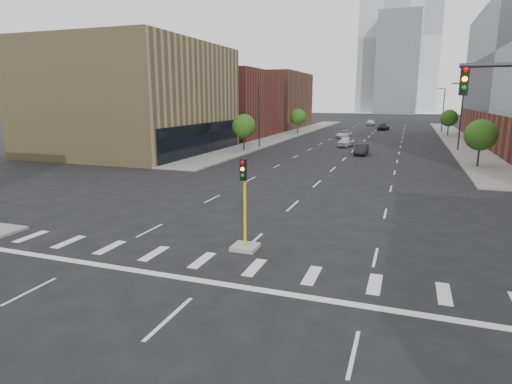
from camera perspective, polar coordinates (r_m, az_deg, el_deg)
The scene contains 22 objects.
ground at distance 13.59m, azimuth -16.06°, elevation -19.69°, with size 400.00×400.00×0.00m, color black.
sidewalk_left_far at distance 86.35m, azimuth 4.78°, elevation 7.72°, with size 5.00×92.00×0.15m, color gray.
sidewalk_right_far at distance 83.87m, azimuth 25.13°, elevation 6.46°, with size 5.00×92.00×0.15m, color gray.
building_left_mid at distance 60.11m, azimuth -15.83°, elevation 11.87°, with size 20.00×24.00×14.00m, color #918151.
building_left_far_a at distance 82.75m, azimuth -5.19°, elevation 11.62°, with size 20.00×22.00×12.00m, color brown.
building_left_far_b at distance 106.93m, azimuth 0.76°, elevation 12.11°, with size 20.00×24.00×13.00m, color brown.
tower_left at distance 231.37m, azimuth 16.63°, elevation 18.88°, with size 22.00×22.00×70.00m, color #B2B7BC.
tower_right at distance 271.21m, azimuth 21.22°, elevation 18.61°, with size 20.00×20.00×80.00m, color #B2B7BC.
tower_mid at distance 209.84m, azimuth 18.34°, elevation 15.91°, with size 18.00×18.00×44.00m, color slate.
median_traffic_signal at distance 20.42m, azimuth -1.51°, elevation -5.08°, with size 1.20×1.20×4.40m.
streetlight_right_a at distance 64.55m, azimuth 25.61°, elevation 9.37°, with size 1.60×0.22×9.07m.
streetlight_right_b at distance 99.42m, azimuth 23.66°, elevation 10.21°, with size 1.60×0.22×9.07m.
streetlight_left at distance 62.66m, azimuth 0.54°, elevation 10.52°, with size 1.60×0.22×9.07m.
tree_left_near at distance 58.25m, azimuth -1.64°, elevation 8.77°, with size 3.20×3.20×4.85m.
tree_left_far at distance 86.86m, azimuth 5.64°, elevation 9.93°, with size 3.20×3.20×4.85m.
tree_right_near at distance 49.83m, azimuth 27.77°, elevation 6.74°, with size 3.20×3.20×4.85m.
tree_right_far at distance 89.55m, azimuth 24.35°, elevation 8.98°, with size 3.20×3.20×4.85m.
car_near_left at distance 65.43m, azimuth 11.88°, elevation 6.58°, with size 1.75×4.34×1.48m, color silver.
car_mid_right at distance 56.38m, azimuth 13.89°, elevation 5.52°, with size 1.43×4.11×1.36m, color black.
car_far_left at distance 79.72m, azimuth 11.66°, elevation 7.55°, with size 2.20×4.78×1.33m, color silver.
car_deep_right at distance 101.67m, azimuth 16.61°, elevation 8.33°, with size 2.04×5.01×1.45m, color black.
car_distant at distance 118.53m, azimuth 15.03°, elevation 8.94°, with size 1.76×4.37×1.49m, color silver.
Camera 1 is at (7.03, -9.20, 7.12)m, focal length 30.00 mm.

